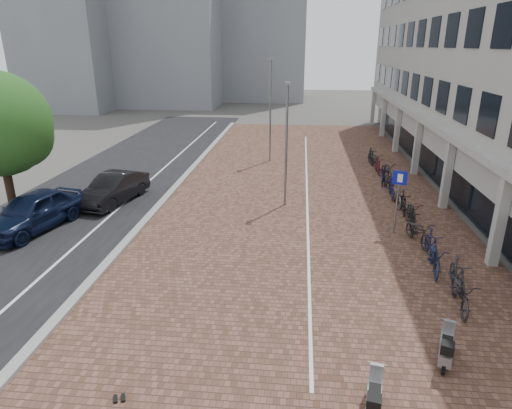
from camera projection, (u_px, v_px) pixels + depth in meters
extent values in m
plane|color=#474442|center=(236.00, 314.00, 13.12)|extent=(140.00, 140.00, 0.00)
cube|color=brown|center=(303.00, 191.00, 24.14)|extent=(14.50, 42.00, 0.04)
cube|color=black|center=(110.00, 185.00, 25.19)|extent=(8.00, 50.00, 0.03)
cube|color=gray|center=(177.00, 186.00, 24.80)|extent=(0.35, 42.00, 0.14)
cube|color=white|center=(144.00, 185.00, 24.99)|extent=(0.12, 44.00, 0.00)
cube|color=white|center=(307.00, 190.00, 24.12)|extent=(0.10, 30.00, 0.00)
cube|color=#A0A09B|center=(512.00, 26.00, 23.94)|extent=(8.00, 40.00, 13.00)
cube|color=black|center=(431.00, 147.00, 26.58)|extent=(0.15, 38.00, 3.20)
cube|color=#A0A09B|center=(431.00, 118.00, 26.00)|extent=(1.60, 38.00, 0.30)
cube|color=#A0A09B|center=(499.00, 222.00, 15.44)|extent=(0.35, 0.35, 3.40)
cube|color=#A0A09B|center=(447.00, 175.00, 21.05)|extent=(0.35, 0.35, 3.40)
cube|color=#A0A09B|center=(417.00, 147.00, 26.66)|extent=(0.35, 0.35, 3.40)
cube|color=#A0A09B|center=(397.00, 129.00, 32.27)|extent=(0.35, 0.35, 3.40)
cube|color=#A0A09B|center=(383.00, 117.00, 37.88)|extent=(0.35, 0.35, 3.40)
cube|color=#A0A09B|center=(373.00, 107.00, 43.49)|extent=(0.35, 0.35, 3.40)
cube|color=gray|center=(263.00, 2.00, 60.47)|extent=(12.00, 10.00, 26.00)
cube|color=gray|center=(66.00, 22.00, 51.43)|extent=(10.00, 10.00, 20.00)
imported|color=black|center=(33.00, 211.00, 18.85)|extent=(3.01, 5.17, 1.65)
imported|color=black|center=(114.00, 188.00, 22.16)|extent=(2.41, 4.68, 1.47)
cylinder|color=slate|center=(397.00, 206.00, 18.27)|extent=(0.07, 0.07, 2.53)
cube|color=#0B1599|center=(400.00, 178.00, 17.83)|extent=(0.57, 0.19, 0.57)
cylinder|color=slate|center=(286.00, 147.00, 20.98)|extent=(0.12, 0.12, 5.90)
cylinder|color=gray|center=(270.00, 112.00, 29.14)|extent=(0.12, 0.12, 6.70)
cylinder|color=#382619|center=(10.00, 188.00, 19.92)|extent=(0.37, 0.37, 2.89)
sphere|color=#23501B|center=(20.00, 136.00, 19.67)|extent=(2.89, 2.89, 2.89)
imported|color=black|center=(461.00, 293.00, 13.24)|extent=(0.86, 2.02, 1.04)
imported|color=#232228|center=(458.00, 275.00, 14.29)|extent=(0.60, 1.77, 1.05)
imported|color=#141F39|center=(435.00, 258.00, 15.40)|extent=(0.95, 2.05, 1.04)
imported|color=#17163C|center=(432.00, 244.00, 16.46)|extent=(0.52, 1.75, 1.05)
imported|color=black|center=(418.00, 232.00, 17.56)|extent=(1.12, 2.08, 1.04)
imported|color=black|center=(412.00, 221.00, 18.63)|extent=(0.78, 1.80, 1.05)
imported|color=black|center=(412.00, 212.00, 19.68)|extent=(0.82, 2.02, 1.04)
imported|color=black|center=(403.00, 203.00, 20.77)|extent=(0.64, 1.78, 1.05)
imported|color=#575450|center=(397.00, 195.00, 21.85)|extent=(0.70, 1.98, 1.04)
imported|color=#18173F|center=(392.00, 188.00, 22.93)|extent=(0.61, 1.78, 1.05)
imported|color=black|center=(389.00, 182.00, 24.00)|extent=(0.76, 2.00, 1.04)
imported|color=#121333|center=(383.00, 176.00, 25.08)|extent=(0.88, 1.81, 1.05)
imported|color=black|center=(387.00, 170.00, 26.12)|extent=(0.90, 2.04, 1.04)
imported|color=#451218|center=(378.00, 165.00, 27.23)|extent=(0.50, 1.75, 1.05)
imported|color=black|center=(375.00, 161.00, 28.30)|extent=(0.95, 2.05, 1.04)
imported|color=black|center=(371.00, 156.00, 29.38)|extent=(0.57, 1.77, 1.05)
imported|color=#5A5752|center=(372.00, 153.00, 30.44)|extent=(0.73, 1.99, 1.04)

